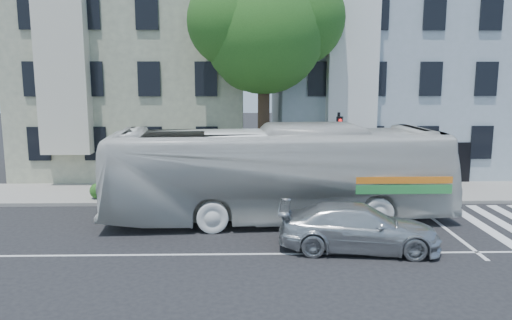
{
  "coord_description": "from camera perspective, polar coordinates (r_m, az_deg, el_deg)",
  "views": [
    {
      "loc": [
        -0.9,
        -15.02,
        5.58
      ],
      "look_at": [
        -0.47,
        3.66,
        2.4
      ],
      "focal_mm": 35.0,
      "sensor_mm": 36.0,
      "label": 1
    }
  ],
  "objects": [
    {
      "name": "ground",
      "position": [
        16.05,
        2.03,
        -10.69
      ],
      "size": [
        120.0,
        120.0,
        0.0
      ],
      "primitive_type": "plane",
      "color": "black",
      "rests_on": "ground"
    },
    {
      "name": "sidewalk_far",
      "position": [
        23.69,
        0.91,
        -3.78
      ],
      "size": [
        80.0,
        4.0,
        0.15
      ],
      "primitive_type": "cube",
      "color": "gray",
      "rests_on": "ground"
    },
    {
      "name": "building_left",
      "position": [
        30.64,
        -12.97,
        9.27
      ],
      "size": [
        12.0,
        10.0,
        11.0
      ],
      "primitive_type": "cube",
      "color": "gray",
      "rests_on": "ground"
    },
    {
      "name": "building_right",
      "position": [
        31.05,
        13.61,
        9.25
      ],
      "size": [
        12.0,
        10.0,
        11.0
      ],
      "primitive_type": "cube",
      "color": "#92A5AE",
      "rests_on": "ground"
    },
    {
      "name": "street_tree",
      "position": [
        23.88,
        1.04,
        15.07
      ],
      "size": [
        7.3,
        5.9,
        11.1
      ],
      "color": "#2D2116",
      "rests_on": "ground"
    },
    {
      "name": "bus",
      "position": [
        19.19,
        2.62,
        -1.54
      ],
      "size": [
        4.04,
        13.51,
        3.71
      ],
      "primitive_type": "imported",
      "rotation": [
        0.0,
        0.0,
        1.64
      ],
      "color": "silver",
      "rests_on": "ground"
    },
    {
      "name": "sedan",
      "position": [
        16.55,
        11.64,
        -7.53
      ],
      "size": [
        2.69,
        5.35,
        1.49
      ],
      "primitive_type": "imported",
      "rotation": [
        0.0,
        0.0,
        1.45
      ],
      "color": "silver",
      "rests_on": "ground"
    },
    {
      "name": "hedge",
      "position": [
        22.53,
        -7.2,
        -3.45
      ],
      "size": [
        8.42,
        3.06,
        0.7
      ],
      "primitive_type": null,
      "rotation": [
        0.0,
        0.0,
        0.27
      ],
      "color": "#2C601F",
      "rests_on": "sidewalk_far"
    },
    {
      "name": "traffic_signal",
      "position": [
        22.62,
        9.41,
        1.83
      ],
      "size": [
        0.39,
        0.52,
        3.95
      ],
      "rotation": [
        0.0,
        0.0,
        -0.42
      ],
      "color": "black",
      "rests_on": "ground"
    }
  ]
}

